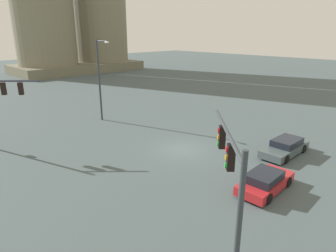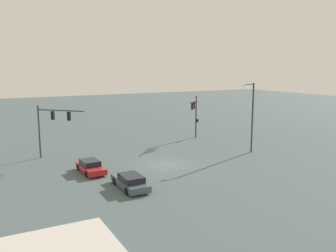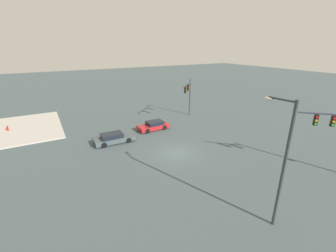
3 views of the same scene
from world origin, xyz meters
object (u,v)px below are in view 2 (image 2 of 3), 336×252
at_px(traffic_signal_opposite_side, 52,121).
at_px(streetlamp_curved_arm, 251,113).
at_px(sedan_car_approaching, 130,182).
at_px(traffic_signal_near_corner, 195,111).
at_px(sedan_car_waiting_far, 91,167).

bearing_deg(traffic_signal_opposite_side, streetlamp_curved_arm, 25.05).
relative_size(traffic_signal_opposite_side, sedan_car_approaching, 1.25).
bearing_deg(streetlamp_curved_arm, traffic_signal_near_corner, -86.69).
xyz_separation_m(sedan_car_approaching, sedan_car_waiting_far, (-6.13, -1.66, -0.00)).
bearing_deg(streetlamp_curved_arm, sedan_car_approaching, 10.45).
relative_size(traffic_signal_near_corner, sedan_car_approaching, 1.28).
bearing_deg(traffic_signal_near_corner, sedan_car_approaching, -3.60).
height_order(streetlamp_curved_arm, sedan_car_waiting_far, streetlamp_curved_arm).
xyz_separation_m(traffic_signal_near_corner, traffic_signal_opposite_side, (1.93, -20.04, 0.19)).
height_order(traffic_signal_opposite_side, sedan_car_approaching, traffic_signal_opposite_side).
relative_size(traffic_signal_opposite_side, streetlamp_curved_arm, 0.72).
distance_m(traffic_signal_opposite_side, streetlamp_curved_arm, 23.11).
bearing_deg(traffic_signal_opposite_side, traffic_signal_near_corner, 51.00).
xyz_separation_m(traffic_signal_opposite_side, streetlamp_curved_arm, (8.07, 21.65, 0.51)).
bearing_deg(sedan_car_approaching, traffic_signal_opposite_side, 16.69).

